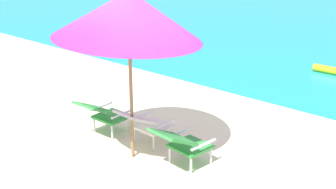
# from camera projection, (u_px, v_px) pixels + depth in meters

# --- Properties ---
(ground_plane) EXTENTS (40.00, 40.00, 0.00)m
(ground_plane) POSITION_uv_depth(u_px,v_px,m) (273.00, 83.00, 10.05)
(ground_plane) COLOR beige
(lounge_chair_left) EXTENTS (0.56, 0.88, 0.68)m
(lounge_chair_left) POSITION_uv_depth(u_px,v_px,m) (104.00, 113.00, 7.34)
(lounge_chair_left) COLOR #338E3D
(lounge_chair_left) RESTS_ON ground_plane
(lounge_chair_center) EXTENTS (0.58, 0.90, 0.68)m
(lounge_chair_center) POSITION_uv_depth(u_px,v_px,m) (145.00, 123.00, 6.96)
(lounge_chair_center) COLOR silver
(lounge_chair_center) RESTS_ON ground_plane
(lounge_chair_right) EXTENTS (0.63, 0.93, 0.68)m
(lounge_chair_right) POSITION_uv_depth(u_px,v_px,m) (182.00, 142.00, 6.31)
(lounge_chair_right) COLOR #338E3D
(lounge_chair_right) RESTS_ON ground_plane
(beach_umbrella_center) EXTENTS (3.00, 3.00, 2.57)m
(beach_umbrella_center) POSITION_uv_depth(u_px,v_px,m) (129.00, 15.00, 6.01)
(beach_umbrella_center) COLOR olive
(beach_umbrella_center) RESTS_ON ground_plane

